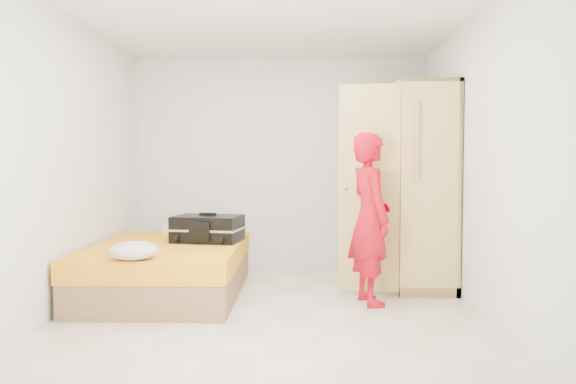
{
  "coord_description": "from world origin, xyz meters",
  "views": [
    {
      "loc": [
        0.26,
        -5.03,
        1.3
      ],
      "look_at": [
        0.13,
        0.65,
        1.0
      ],
      "focal_mm": 35.0,
      "sensor_mm": 36.0,
      "label": 1
    }
  ],
  "objects_px": {
    "round_cushion": "(134,251)",
    "wardrobe": "(414,191)",
    "person": "(370,218)",
    "suitcase": "(208,229)",
    "bed": "(168,269)"
  },
  "relations": [
    {
      "from": "round_cushion",
      "to": "wardrobe",
      "type": "bearing_deg",
      "value": 27.61
    },
    {
      "from": "person",
      "to": "suitcase",
      "type": "bearing_deg",
      "value": 58.46
    },
    {
      "from": "wardrobe",
      "to": "person",
      "type": "bearing_deg",
      "value": -126.24
    },
    {
      "from": "suitcase",
      "to": "person",
      "type": "bearing_deg",
      "value": -7.58
    },
    {
      "from": "person",
      "to": "suitcase",
      "type": "xyz_separation_m",
      "value": [
        -1.58,
        0.49,
        -0.16
      ]
    },
    {
      "from": "bed",
      "to": "suitcase",
      "type": "xyz_separation_m",
      "value": [
        0.37,
        0.18,
        0.38
      ]
    },
    {
      "from": "bed",
      "to": "person",
      "type": "distance_m",
      "value": 2.04
    },
    {
      "from": "wardrobe",
      "to": "round_cushion",
      "type": "bearing_deg",
      "value": -152.39
    },
    {
      "from": "wardrobe",
      "to": "person",
      "type": "xyz_separation_m",
      "value": [
        -0.56,
        -0.76,
        -0.21
      ]
    },
    {
      "from": "wardrobe",
      "to": "suitcase",
      "type": "height_order",
      "value": "wardrobe"
    },
    {
      "from": "suitcase",
      "to": "wardrobe",
      "type": "bearing_deg",
      "value": 16.86
    },
    {
      "from": "person",
      "to": "suitcase",
      "type": "height_order",
      "value": "person"
    },
    {
      "from": "bed",
      "to": "person",
      "type": "bearing_deg",
      "value": -9.22
    },
    {
      "from": "wardrobe",
      "to": "person",
      "type": "distance_m",
      "value": 0.96
    },
    {
      "from": "suitcase",
      "to": "bed",
      "type": "bearing_deg",
      "value": -144.37
    }
  ]
}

